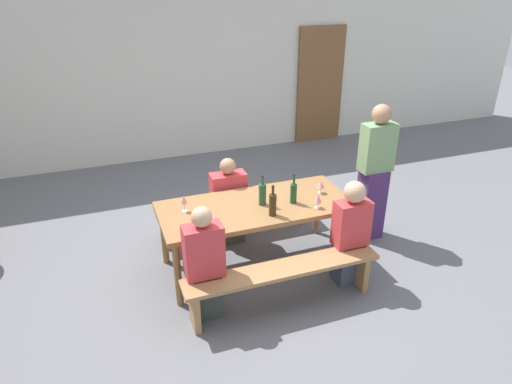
{
  "coord_description": "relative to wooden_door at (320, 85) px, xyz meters",
  "views": [
    {
      "loc": [
        -1.46,
        -3.99,
        2.98
      ],
      "look_at": [
        0.0,
        0.0,
        0.9
      ],
      "focal_mm": 32.0,
      "sensor_mm": 36.0,
      "label": 1
    }
  ],
  "objects": [
    {
      "name": "ground_plane",
      "position": [
        -2.55,
        -3.52,
        -1.05
      ],
      "size": [
        24.0,
        24.0,
        0.0
      ],
      "primitive_type": "plane",
      "color": "slate"
    },
    {
      "name": "back_wall",
      "position": [
        -2.55,
        0.14,
        0.55
      ],
      "size": [
        14.0,
        0.2,
        3.2
      ],
      "primitive_type": "cube",
      "color": "silver",
      "rests_on": "ground"
    },
    {
      "name": "wooden_door",
      "position": [
        0.0,
        0.0,
        0.0
      ],
      "size": [
        0.9,
        0.06,
        2.1
      ],
      "primitive_type": "cube",
      "color": "brown",
      "rests_on": "ground"
    },
    {
      "name": "tasting_table",
      "position": [
        -2.55,
        -3.52,
        -0.37
      ],
      "size": [
        2.04,
        0.89,
        0.75
      ],
      "color": "olive",
      "rests_on": "ground"
    },
    {
      "name": "bench_near",
      "position": [
        -2.55,
        -4.26,
        -0.7
      ],
      "size": [
        1.94,
        0.3,
        0.45
      ],
      "color": "#9E7247",
      "rests_on": "ground"
    },
    {
      "name": "bench_far",
      "position": [
        -2.55,
        -2.77,
        -0.7
      ],
      "size": [
        1.94,
        0.3,
        0.45
      ],
      "color": "#9E7247",
      "rests_on": "ground"
    },
    {
      "name": "wine_bottle_0",
      "position": [
        -2.47,
        -3.78,
        -0.18
      ],
      "size": [
        0.08,
        0.08,
        0.33
      ],
      "color": "#332814",
      "rests_on": "tasting_table"
    },
    {
      "name": "wine_bottle_1",
      "position": [
        -2.16,
        -3.61,
        -0.18
      ],
      "size": [
        0.07,
        0.07,
        0.33
      ],
      "color": "#194723",
      "rests_on": "tasting_table"
    },
    {
      "name": "wine_bottle_2",
      "position": [
        -2.48,
        -3.53,
        -0.18
      ],
      "size": [
        0.08,
        0.08,
        0.33
      ],
      "color": "#234C2D",
      "rests_on": "tasting_table"
    },
    {
      "name": "wine_glass_0",
      "position": [
        -1.78,
        -3.5,
        -0.2
      ],
      "size": [
        0.08,
        0.08,
        0.14
      ],
      "color": "silver",
      "rests_on": "tasting_table"
    },
    {
      "name": "wine_glass_1",
      "position": [
        -1.97,
        -3.8,
        -0.19
      ],
      "size": [
        0.08,
        0.08,
        0.16
      ],
      "color": "silver",
      "rests_on": "tasting_table"
    },
    {
      "name": "wine_glass_2",
      "position": [
        -3.28,
        -3.4,
        -0.17
      ],
      "size": [
        0.06,
        0.06,
        0.18
      ],
      "color": "silver",
      "rests_on": "tasting_table"
    },
    {
      "name": "seated_guest_near_0",
      "position": [
        -3.27,
        -4.11,
        -0.51
      ],
      "size": [
        0.36,
        0.24,
        1.15
      ],
      "rotation": [
        0.0,
        0.0,
        1.57
      ],
      "color": "#343F37",
      "rests_on": "ground"
    },
    {
      "name": "seated_guest_near_1",
      "position": [
        -1.74,
        -4.11,
        -0.49
      ],
      "size": [
        0.35,
        0.24,
        1.15
      ],
      "rotation": [
        0.0,
        0.0,
        1.57
      ],
      "color": "#3E495E",
      "rests_on": "ground"
    },
    {
      "name": "seated_guest_far_0",
      "position": [
        -2.67,
        -2.92,
        -0.55
      ],
      "size": [
        0.41,
        0.24,
        1.07
      ],
      "rotation": [
        0.0,
        0.0,
        -1.57
      ],
      "color": "#474333",
      "rests_on": "ground"
    },
    {
      "name": "standing_host",
      "position": [
        -1.04,
        -3.41,
        -0.24
      ],
      "size": [
        0.38,
        0.24,
        1.66
      ],
      "rotation": [
        0.0,
        0.0,
        3.14
      ],
      "color": "#44285C",
      "rests_on": "ground"
    }
  ]
}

